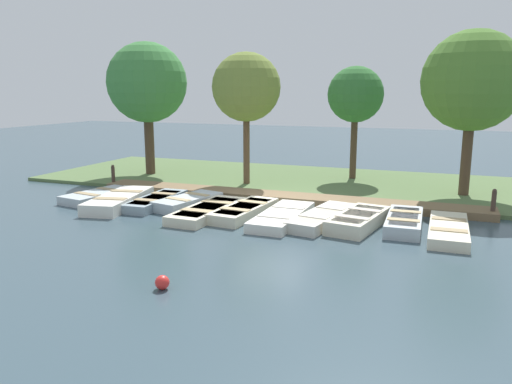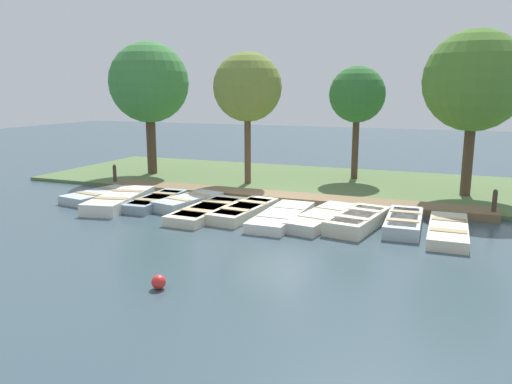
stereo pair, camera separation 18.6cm
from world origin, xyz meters
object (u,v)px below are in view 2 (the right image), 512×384
Objects in this scene: rowboat_2 at (156,201)px; park_tree_center at (357,95)px; rowboat_9 at (404,222)px; rowboat_10 at (448,230)px; park_tree_left at (247,88)px; rowboat_0 at (100,195)px; rowboat_5 at (244,210)px; rowboat_1 at (120,200)px; rowboat_6 at (282,216)px; mooring_post_near at (115,176)px; rowboat_7 at (322,217)px; rowboat_4 at (208,210)px; mooring_post_far at (494,204)px; buoy at (159,282)px; rowboat_8 at (358,220)px; park_tree_far_left at (149,83)px; rowboat_3 at (188,201)px; park_tree_right at (474,81)px.

park_tree_center is at bearing 140.59° from rowboat_2.
rowboat_9 reaches higher than rowboat_10.
rowboat_2 is 6.20m from park_tree_left.
rowboat_5 is at bearing 97.23° from rowboat_0.
rowboat_6 is at bearing 79.76° from rowboat_1.
rowboat_5 is 3.31× the size of mooring_post_near.
mooring_post_near is at bearing -94.23° from rowboat_7.
park_tree_left is at bearing -146.66° from rowboat_6.
mooring_post_far is (-2.85, 8.64, 0.33)m from rowboat_4.
rowboat_6 is at bearing -66.58° from rowboat_7.
rowboat_1 reaches higher than buoy.
rowboat_9 is (-0.27, 2.40, 0.02)m from rowboat_7.
mooring_post_far is 3.27× the size of buoy.
rowboat_0 is at bearing -81.44° from rowboat_7.
mooring_post_far is at bearing 109.30° from rowboat_0.
rowboat_8 is at bearing -75.30° from rowboat_9.
park_tree_far_left is at bearing -132.32° from rowboat_4.
park_tree_left reaches higher than rowboat_5.
park_tree_left is (-5.11, -0.71, 3.96)m from rowboat_4.
park_tree_left is 1.10× the size of park_tree_center.
rowboat_6 is at bearing -87.73° from rowboat_10.
park_tree_far_left reaches higher than park_tree_center.
rowboat_1 is 10.85m from rowboat_10.
rowboat_7 is 1.22× the size of rowboat_9.
park_tree_center reaches higher than rowboat_9.
park_tree_center is (-5.16, 9.07, 3.31)m from mooring_post_near.
rowboat_6 is 11.00m from park_tree_far_left.
buoy is (6.35, -1.81, -0.03)m from rowboat_7.
rowboat_4 is (0.07, 3.50, -0.05)m from rowboat_1.
park_tree_left is (-11.01, -2.61, 3.97)m from buoy.
rowboat_5 is 6.21m from rowboat_10.
rowboat_0 reaches higher than rowboat_4.
rowboat_8 is 0.60× the size of park_tree_center.
rowboat_9 is at bearing 116.41° from rowboat_8.
rowboat_3 is 4.92m from rowboat_7.
park_tree_left is (-4.95, -3.21, 3.96)m from rowboat_6.
mooring_post_far reaches higher than rowboat_7.
rowboat_5 is 2.59m from rowboat_7.
mooring_post_far is (-2.79, 12.14, 0.28)m from rowboat_1.
rowboat_3 is at bearing 43.50° from park_tree_far_left.
buoy is at bearing 31.08° from rowboat_1.
park_tree_center is at bearing 103.33° from park_tree_far_left.
rowboat_2 reaches higher than rowboat_10.
park_tree_far_left reaches higher than rowboat_5.
rowboat_3 is 2.90× the size of mooring_post_far.
rowboat_10 is at bearing 28.20° from park_tree_center.
rowboat_6 is (0.20, 1.37, -0.02)m from rowboat_5.
mooring_post_near reaches higher than rowboat_1.
rowboat_1 is 6.96m from park_tree_left.
park_tree_right is (-5.71, 5.33, 4.17)m from rowboat_6.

